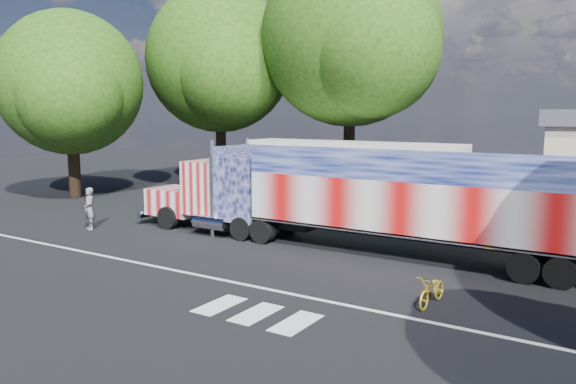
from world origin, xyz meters
The scene contains 9 objects.
ground centered at (0.00, 0.00, 0.00)m, with size 100.00×100.00×0.00m, color black.
lane_markings centered at (1.71, -3.77, 0.01)m, with size 30.00×2.67×0.01m.
semi_truck centered at (3.05, 2.68, 2.05)m, with size 18.72×2.96×3.99m.
coach_bus centered at (-1.24, 11.14, 1.83)m, with size 12.14×2.83×3.53m.
woman centered at (-8.27, -0.22, 0.92)m, with size 0.67×0.44×1.84m, color slate.
bicycle centered at (7.58, -1.76, 0.42)m, with size 0.55×1.59×0.83m, color gold.
tree_n_mid centered at (-3.28, 15.45, 9.61)m, with size 11.46×10.92×15.12m.
tree_w_a centered at (-16.85, 5.55, 6.77)m, with size 8.92×8.50×11.07m.
tree_nw_a centered at (-12.55, 14.28, 8.61)m, with size 10.36×9.87×13.60m.
Camera 1 is at (12.06, -15.94, 5.09)m, focal length 35.00 mm.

